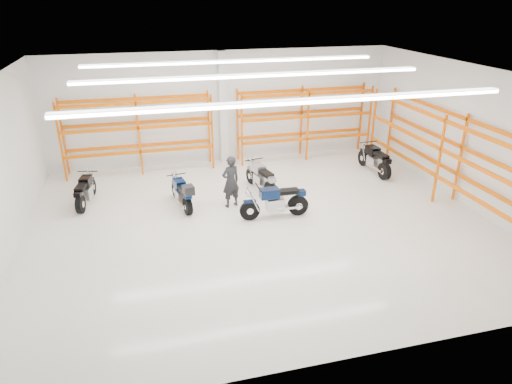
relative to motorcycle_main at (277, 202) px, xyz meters
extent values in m
plane|color=silver|center=(-0.63, -0.23, -0.51)|extent=(14.00, 14.00, 0.00)
cube|color=white|center=(-0.63, 5.77, 1.74)|extent=(14.00, 0.02, 4.50)
cube|color=white|center=(-0.63, -6.23, 1.74)|extent=(14.00, 0.02, 4.50)
cube|color=white|center=(6.37, -0.23, 1.74)|extent=(0.02, 12.00, 4.50)
cube|color=white|center=(-0.63, -0.23, 3.99)|extent=(14.00, 12.00, 0.02)
cube|color=white|center=(-0.63, -3.23, 3.89)|extent=(10.00, 0.22, 0.10)
cube|color=white|center=(-0.63, 0.27, 3.89)|extent=(10.00, 0.22, 0.10)
cube|color=white|center=(-0.63, 3.27, 3.89)|extent=(10.00, 0.22, 0.10)
cylinder|color=black|center=(-0.90, 0.01, -0.20)|extent=(0.63, 0.13, 0.63)
cylinder|color=black|center=(0.68, -0.01, -0.19)|extent=(0.65, 0.20, 0.65)
cylinder|color=silver|center=(-0.90, 0.01, -0.20)|extent=(0.21, 0.15, 0.21)
cylinder|color=silver|center=(0.68, -0.01, -0.19)|extent=(0.23, 0.21, 0.23)
cube|color=#0A183A|center=(-0.90, 0.01, 0.12)|extent=(0.38, 0.16, 0.06)
cube|color=#B7B7BC|center=(-0.07, 0.00, -0.07)|extent=(0.55, 0.39, 0.40)
cube|color=#A5A5AA|center=(0.32, 0.00, -0.17)|extent=(0.74, 0.14, 0.08)
cube|color=#0A183A|center=(-0.26, 0.01, 0.33)|extent=(0.59, 0.37, 0.29)
cube|color=black|center=(0.32, 0.00, 0.33)|extent=(0.70, 0.32, 0.13)
cube|color=#0A183A|center=(0.77, -0.01, 0.25)|extent=(0.28, 0.23, 0.17)
cylinder|color=black|center=(-0.62, 0.01, 0.56)|extent=(0.05, 0.74, 0.04)
sphere|color=silver|center=(-0.94, 0.02, 0.39)|extent=(0.20, 0.20, 0.20)
cylinder|color=silver|center=(0.36, -0.17, -0.17)|extent=(0.79, 0.10, 0.09)
cylinder|color=black|center=(-5.78, 3.27, -0.22)|extent=(0.22, 0.59, 0.58)
cylinder|color=black|center=(-6.05, 1.86, -0.21)|extent=(0.28, 0.62, 0.59)
cylinder|color=silver|center=(-5.78, 3.27, -0.22)|extent=(0.17, 0.21, 0.19)
cylinder|color=silver|center=(-6.05, 1.86, -0.21)|extent=(0.23, 0.24, 0.21)
cube|color=black|center=(-5.78, 3.27, 0.06)|extent=(0.21, 0.37, 0.06)
cube|color=#B7B7BC|center=(-5.92, 2.54, -0.11)|extent=(0.43, 0.55, 0.36)
cube|color=#A5A5AA|center=(-5.99, 2.18, -0.20)|extent=(0.24, 0.68, 0.08)
cube|color=black|center=(-5.89, 2.71, 0.26)|extent=(0.42, 0.59, 0.27)
cube|color=black|center=(-5.99, 2.18, 0.26)|extent=(0.40, 0.68, 0.12)
cube|color=black|center=(-6.06, 1.79, 0.18)|extent=(0.25, 0.28, 0.15)
cylinder|color=black|center=(-5.83, 3.03, 0.47)|extent=(0.67, 0.16, 0.03)
sphere|color=silver|center=(-5.77, 3.31, 0.31)|extent=(0.18, 0.18, 0.18)
cylinder|color=silver|center=(-6.15, 2.17, -0.20)|extent=(0.22, 0.72, 0.09)
cylinder|color=black|center=(-2.98, 2.27, -0.23)|extent=(0.21, 0.58, 0.56)
cylinder|color=black|center=(-2.72, 0.89, -0.22)|extent=(0.27, 0.60, 0.58)
cylinder|color=silver|center=(-2.98, 2.27, -0.23)|extent=(0.16, 0.21, 0.19)
cylinder|color=silver|center=(-2.72, 0.89, -0.22)|extent=(0.22, 0.24, 0.21)
cube|color=#031A47|center=(-2.98, 2.27, 0.05)|extent=(0.20, 0.36, 0.06)
cube|color=#B7B7BC|center=(-2.84, 1.55, -0.12)|extent=(0.42, 0.54, 0.36)
cube|color=#A5A5AA|center=(-2.78, 1.20, -0.21)|extent=(0.23, 0.67, 0.08)
cube|color=#031A47|center=(-2.87, 1.72, 0.24)|extent=(0.41, 0.58, 0.26)
cube|color=black|center=(-2.78, 1.20, 0.24)|extent=(0.39, 0.66, 0.11)
cube|color=#031A47|center=(-2.70, 0.81, 0.17)|extent=(0.25, 0.28, 0.15)
cylinder|color=black|center=(-2.93, 2.03, 0.45)|extent=(0.65, 0.15, 0.03)
sphere|color=silver|center=(-2.99, 2.31, 0.30)|extent=(0.18, 0.18, 0.18)
cylinder|color=silver|center=(-2.92, 1.13, -0.21)|extent=(0.21, 0.71, 0.08)
cube|color=black|center=(-2.68, 0.70, 0.41)|extent=(0.38, 0.41, 0.28)
cylinder|color=black|center=(-0.14, 2.90, -0.21)|extent=(0.25, 0.62, 0.61)
cylinder|color=black|center=(0.19, 1.42, -0.20)|extent=(0.31, 0.65, 0.63)
cylinder|color=silver|center=(-0.14, 2.90, -0.21)|extent=(0.18, 0.23, 0.20)
cylinder|color=silver|center=(0.19, 1.42, -0.20)|extent=(0.25, 0.26, 0.22)
cube|color=#9F9FA6|center=(-0.14, 2.90, 0.10)|extent=(0.23, 0.39, 0.06)
cube|color=#B7B7BC|center=(0.03, 2.13, -0.09)|extent=(0.47, 0.59, 0.38)
cube|color=#A5A5AA|center=(0.11, 1.75, -0.19)|extent=(0.27, 0.72, 0.08)
cube|color=#9F9FA6|center=(-0.01, 2.30, 0.30)|extent=(0.46, 0.63, 0.28)
cube|color=black|center=(0.11, 1.75, 0.30)|extent=(0.44, 0.72, 0.12)
cube|color=#9F9FA6|center=(0.20, 1.34, 0.22)|extent=(0.27, 0.30, 0.16)
cylinder|color=black|center=(-0.08, 2.64, 0.52)|extent=(0.70, 0.19, 0.04)
sphere|color=silver|center=(-0.15, 2.94, 0.36)|extent=(0.19, 0.19, 0.19)
cylinder|color=silver|center=(-0.04, 1.68, -0.19)|extent=(0.25, 0.76, 0.09)
cylinder|color=black|center=(4.79, 3.63, -0.19)|extent=(0.16, 0.65, 0.64)
cylinder|color=black|center=(4.86, 2.02, -0.18)|extent=(0.22, 0.67, 0.67)
cylinder|color=silver|center=(4.79, 3.63, -0.19)|extent=(0.16, 0.22, 0.21)
cylinder|color=silver|center=(4.86, 2.02, -0.18)|extent=(0.22, 0.25, 0.24)
cube|color=black|center=(4.79, 3.63, 0.13)|extent=(0.18, 0.39, 0.06)
cube|color=#B7B7BC|center=(4.83, 2.79, -0.06)|extent=(0.41, 0.57, 0.41)
cube|color=#A5A5AA|center=(4.84, 2.38, -0.17)|extent=(0.16, 0.76, 0.09)
cube|color=black|center=(4.82, 2.98, 0.35)|extent=(0.39, 0.62, 0.30)
cube|color=black|center=(4.84, 2.38, 0.35)|extent=(0.35, 0.72, 0.13)
cube|color=black|center=(4.86, 1.93, 0.26)|extent=(0.25, 0.29, 0.17)
cylinder|color=black|center=(4.80, 3.35, 0.58)|extent=(0.75, 0.07, 0.04)
sphere|color=silver|center=(4.79, 3.67, 0.41)|extent=(0.20, 0.20, 0.20)
cylinder|color=silver|center=(4.67, 2.33, -0.17)|extent=(0.13, 0.81, 0.10)
imported|color=black|center=(-1.25, 1.15, 0.37)|extent=(0.74, 0.61, 1.75)
cube|color=white|center=(-0.63, 5.59, 1.74)|extent=(0.32, 0.32, 4.50)
cube|color=#E6590D|center=(-6.83, 5.65, 0.99)|extent=(0.07, 0.07, 3.00)
cube|color=#E6590D|center=(-6.83, 4.85, 0.99)|extent=(0.07, 0.07, 3.00)
cube|color=#E6590D|center=(-4.03, 5.65, 0.99)|extent=(0.07, 0.07, 3.00)
cube|color=#E6590D|center=(-4.03, 4.85, 0.99)|extent=(0.07, 0.07, 3.00)
cube|color=#E6590D|center=(-1.23, 5.65, 0.99)|extent=(0.07, 0.07, 3.00)
cube|color=#E6590D|center=(-1.23, 4.85, 0.99)|extent=(0.07, 0.07, 3.00)
cube|color=#E6590D|center=(-4.03, 5.65, 0.43)|extent=(5.60, 0.07, 0.12)
cube|color=#E6590D|center=(-4.03, 4.85, 0.43)|extent=(5.60, 0.07, 0.12)
cube|color=#E6590D|center=(-4.03, 5.65, 1.36)|extent=(5.60, 0.07, 0.12)
cube|color=#E6590D|center=(-4.03, 4.85, 1.36)|extent=(5.60, 0.07, 0.12)
cube|color=#E6590D|center=(-4.03, 5.65, 2.30)|extent=(5.60, 0.07, 0.12)
cube|color=#E6590D|center=(-4.03, 4.85, 2.30)|extent=(5.60, 0.07, 0.12)
cube|color=#E6590D|center=(-0.03, 5.65, 0.99)|extent=(0.07, 0.07, 3.00)
cube|color=#E6590D|center=(-0.03, 4.85, 0.99)|extent=(0.07, 0.07, 3.00)
cube|color=#E6590D|center=(2.77, 5.65, 0.99)|extent=(0.07, 0.07, 3.00)
cube|color=#E6590D|center=(2.77, 4.85, 0.99)|extent=(0.07, 0.07, 3.00)
cube|color=#E6590D|center=(5.57, 5.65, 0.99)|extent=(0.07, 0.07, 3.00)
cube|color=#E6590D|center=(5.57, 4.85, 0.99)|extent=(0.07, 0.07, 3.00)
cube|color=#E6590D|center=(2.77, 5.65, 0.43)|extent=(5.60, 0.07, 0.12)
cube|color=#E6590D|center=(2.77, 4.85, 0.43)|extent=(5.60, 0.07, 0.12)
cube|color=#E6590D|center=(2.77, 5.65, 1.36)|extent=(5.60, 0.07, 0.12)
cube|color=#E6590D|center=(2.77, 4.85, 1.36)|extent=(5.60, 0.07, 0.12)
cube|color=#E6590D|center=(2.77, 5.65, 2.30)|extent=(5.60, 0.07, 0.12)
cube|color=#E6590D|center=(2.77, 4.85, 2.30)|extent=(5.60, 0.07, 0.12)
cube|color=#E6590D|center=(6.25, -0.23, 0.99)|extent=(0.07, 0.07, 3.00)
cube|color=#E6590D|center=(5.45, -0.23, 0.99)|extent=(0.07, 0.07, 3.00)
cube|color=#E6590D|center=(6.25, 4.27, 0.99)|extent=(0.07, 0.07, 3.00)
cube|color=#E6590D|center=(5.45, 4.27, 0.99)|extent=(0.07, 0.07, 3.00)
cube|color=#E6590D|center=(6.25, -0.23, 0.43)|extent=(0.07, 9.00, 0.12)
cube|color=#E6590D|center=(5.45, -0.23, 0.43)|extent=(0.07, 9.00, 0.12)
cube|color=#E6590D|center=(6.25, -0.23, 1.36)|extent=(0.07, 9.00, 0.12)
cube|color=#E6590D|center=(5.45, -0.23, 1.36)|extent=(0.07, 9.00, 0.12)
cube|color=#E6590D|center=(6.25, -0.23, 2.30)|extent=(0.07, 9.00, 0.12)
cube|color=#E6590D|center=(5.45, -0.23, 2.30)|extent=(0.07, 9.00, 0.12)
camera|label=1|loc=(-3.90, -12.39, 6.01)|focal=32.00mm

